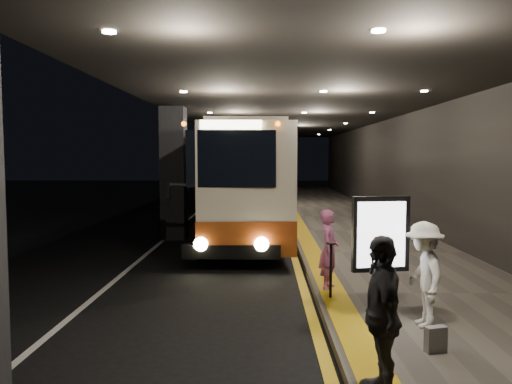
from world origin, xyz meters
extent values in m
plane|color=black|center=(0.00, 0.00, 0.00)|extent=(90.00, 90.00, 0.00)
cube|color=silver|center=(-1.80, 5.00, 0.01)|extent=(0.12, 50.00, 0.01)
cube|color=gold|center=(2.35, 5.00, 0.01)|extent=(0.18, 50.00, 0.01)
cube|color=#514C44|center=(4.75, 5.00, 0.07)|extent=(4.50, 50.00, 0.15)
cube|color=gold|center=(2.85, 5.00, 0.16)|extent=(0.50, 50.00, 0.01)
cube|color=black|center=(7.00, 5.00, 3.00)|extent=(0.10, 50.00, 6.00)
cube|color=black|center=(-1.50, 4.00, 2.20)|extent=(0.80, 0.80, 4.40)
cube|color=black|center=(-1.50, 16.00, 2.20)|extent=(0.80, 0.80, 4.40)
cube|color=black|center=(2.50, 5.00, 4.60)|extent=(9.00, 50.00, 0.40)
cube|color=beige|center=(0.75, 4.67, 1.99)|extent=(3.08, 11.51, 3.23)
cube|color=#964B15|center=(0.75, 4.67, 0.81)|extent=(3.11, 11.54, 0.85)
cube|color=black|center=(0.75, -1.05, 2.70)|extent=(2.09, 0.19, 1.33)
cube|color=black|center=(0.75, -0.97, 0.52)|extent=(2.34, 0.40, 0.33)
cylinder|color=black|center=(-0.32, 1.07, 0.47)|extent=(0.27, 0.95, 0.95)
cylinder|color=black|center=(1.82, 1.07, 0.47)|extent=(0.27, 0.95, 0.95)
cylinder|color=black|center=(-0.32, 8.47, 0.47)|extent=(0.27, 0.95, 0.95)
cylinder|color=black|center=(1.82, 8.47, 0.47)|extent=(0.27, 0.95, 0.95)
sphere|color=#FFEAA5|center=(0.04, -1.06, 0.71)|extent=(0.34, 0.34, 0.34)
sphere|color=#FFEAA5|center=(1.46, -1.06, 0.71)|extent=(0.34, 0.34, 0.34)
cube|color=#FFF2BF|center=(0.75, -1.06, 3.49)|extent=(1.42, 0.14, 0.21)
cube|color=beige|center=(1.08, 17.45, 2.27)|extent=(2.89, 12.99, 3.67)
cube|color=#964B15|center=(1.08, 17.45, 0.92)|extent=(2.91, 13.01, 0.97)
cube|color=black|center=(1.08, 10.94, 3.08)|extent=(2.37, 0.10, 1.51)
cube|color=black|center=(1.08, 11.02, 0.59)|extent=(2.65, 0.29, 0.38)
cylinder|color=black|center=(-0.15, 13.35, 0.54)|extent=(0.30, 1.08, 1.08)
cylinder|color=black|center=(2.31, 13.35, 0.54)|extent=(0.30, 1.08, 1.08)
cylinder|color=black|center=(-0.15, 21.77, 0.54)|extent=(0.30, 1.08, 1.08)
cylinder|color=black|center=(2.31, 21.77, 0.54)|extent=(0.30, 1.08, 1.08)
cube|color=beige|center=(1.08, 30.40, 2.21)|extent=(3.47, 12.78, 3.58)
cube|color=#964B15|center=(1.08, 30.40, 0.89)|extent=(3.49, 12.80, 0.95)
cube|color=black|center=(1.08, 24.05, 3.00)|extent=(2.31, 0.21, 1.47)
cube|color=black|center=(1.08, 24.13, 0.58)|extent=(2.59, 0.42, 0.37)
cylinder|color=black|center=(-0.11, 26.40, 0.53)|extent=(0.29, 1.05, 1.05)
cylinder|color=black|center=(2.28, 26.40, 0.53)|extent=(0.29, 1.05, 1.05)
cylinder|color=black|center=(-0.11, 34.61, 0.53)|extent=(0.29, 1.05, 1.05)
cylinder|color=black|center=(2.28, 34.61, 0.53)|extent=(0.29, 1.05, 1.05)
imported|color=#AE5181|center=(2.80, -2.85, 0.94)|extent=(0.51, 0.65, 1.57)
imported|color=silver|center=(3.97, -5.03, 0.96)|extent=(0.49, 1.04, 1.62)
imported|color=#444347|center=(2.80, -7.27, 1.03)|extent=(0.57, 1.05, 1.76)
cube|color=black|center=(3.81, -6.08, 0.32)|extent=(0.31, 0.20, 0.35)
cylinder|color=black|center=(3.38, -4.68, 0.53)|extent=(0.08, 0.08, 0.77)
cube|color=black|center=(3.38, -4.68, 1.52)|extent=(0.94, 0.25, 1.21)
cube|color=white|center=(3.38, -4.74, 1.52)|extent=(0.78, 0.15, 1.04)
cylinder|color=black|center=(2.75, -3.54, 0.66)|extent=(0.05, 0.05, 1.02)
camera|label=1|loc=(1.52, -12.59, 2.75)|focal=35.00mm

